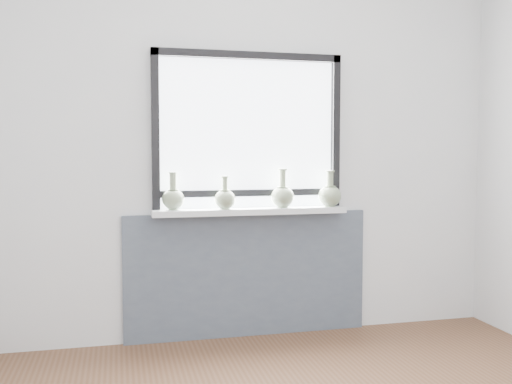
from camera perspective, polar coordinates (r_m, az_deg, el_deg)
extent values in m
cube|color=silver|center=(3.93, -0.90, 4.33)|extent=(3.60, 0.02, 2.60)
cube|color=#4F5968|center=(3.99, -0.79, -8.26)|extent=(1.70, 0.03, 0.86)
cube|color=silver|center=(3.85, -0.56, -1.92)|extent=(1.32, 0.18, 0.04)
cube|color=black|center=(3.79, -10.04, 6.18)|extent=(0.05, 0.06, 1.05)
cube|color=black|center=(4.07, 7.92, 6.04)|extent=(0.05, 0.06, 1.05)
cube|color=black|center=(3.93, -0.75, 13.48)|extent=(1.30, 0.06, 0.05)
cube|color=black|center=(3.89, -0.73, -0.09)|extent=(1.20, 0.05, 0.04)
cube|color=white|center=(3.91, -0.82, 5.80)|extent=(1.20, 0.01, 1.00)
cylinder|color=gray|center=(3.77, -8.28, -1.72)|extent=(0.07, 0.07, 0.01)
ellipsoid|color=gray|center=(3.77, -8.29, -0.74)|extent=(0.15, 0.15, 0.14)
cone|color=gray|center=(3.76, -8.29, 0.05)|extent=(0.08, 0.08, 0.03)
cylinder|color=gray|center=(3.76, -8.30, 0.91)|extent=(0.05, 0.05, 0.12)
cylinder|color=gray|center=(3.76, -8.31, 1.91)|extent=(0.06, 0.06, 0.01)
cylinder|color=gray|center=(3.78, -3.12, -1.66)|extent=(0.06, 0.06, 0.01)
ellipsoid|color=gray|center=(3.78, -3.12, -0.75)|extent=(0.14, 0.14, 0.13)
cone|color=gray|center=(3.77, -3.13, 0.00)|extent=(0.08, 0.08, 0.03)
cylinder|color=gray|center=(3.77, -3.13, 0.69)|extent=(0.04, 0.04, 0.10)
cylinder|color=gray|center=(3.77, -3.13, 1.52)|extent=(0.05, 0.05, 0.01)
cylinder|color=gray|center=(3.89, 2.67, -1.51)|extent=(0.07, 0.07, 0.01)
ellipsoid|color=gray|center=(3.88, 2.68, -0.50)|extent=(0.16, 0.16, 0.15)
cone|color=gray|center=(3.88, 2.68, 0.31)|extent=(0.09, 0.09, 0.03)
cylinder|color=gray|center=(3.88, 2.68, 1.22)|extent=(0.05, 0.05, 0.13)
cylinder|color=gray|center=(3.87, 2.68, 2.26)|extent=(0.07, 0.07, 0.01)
cylinder|color=gray|center=(3.99, 7.37, -1.40)|extent=(0.07, 0.07, 0.01)
ellipsoid|color=gray|center=(3.98, 7.38, -0.41)|extent=(0.16, 0.16, 0.15)
cone|color=gray|center=(3.98, 7.39, 0.39)|extent=(0.09, 0.09, 0.03)
cylinder|color=gray|center=(3.98, 7.39, 1.17)|extent=(0.05, 0.05, 0.12)
cylinder|color=gray|center=(3.98, 7.40, 2.07)|extent=(0.06, 0.06, 0.01)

